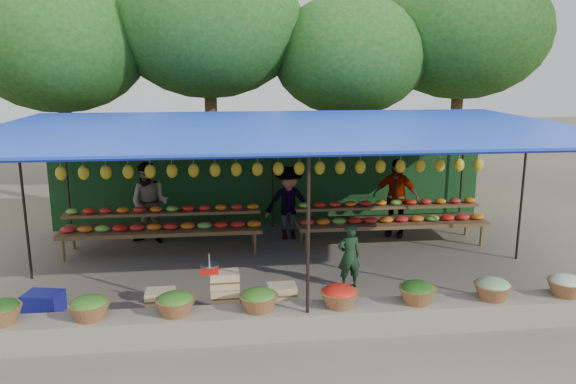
{
  "coord_description": "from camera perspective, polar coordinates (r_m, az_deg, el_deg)",
  "views": [
    {
      "loc": [
        -1.15,
        -10.4,
        3.93
      ],
      "look_at": [
        0.07,
        0.2,
        1.5
      ],
      "focal_mm": 35.0,
      "sensor_mm": 36.0,
      "label": 1
    }
  ],
  "objects": [
    {
      "name": "ground",
      "position": [
        11.17,
        -0.24,
        -7.74
      ],
      "size": [
        60.0,
        60.0,
        0.0
      ],
      "primitive_type": "plane",
      "color": "brown",
      "rests_on": "ground"
    },
    {
      "name": "stone_curb",
      "position": [
        8.58,
        1.83,
        -12.91
      ],
      "size": [
        10.6,
        0.55,
        0.4
      ],
      "primitive_type": "cube",
      "color": "gray",
      "rests_on": "ground"
    },
    {
      "name": "stall_canopy",
      "position": [
        10.61,
        -0.3,
        6.03
      ],
      "size": [
        10.8,
        6.6,
        2.82
      ],
      "color": "black",
      "rests_on": "ground"
    },
    {
      "name": "produce_baskets",
      "position": [
        8.42,
        1.16,
        -10.72
      ],
      "size": [
        8.98,
        0.58,
        0.34
      ],
      "color": "brown",
      "rests_on": "stone_curb"
    },
    {
      "name": "netting_backdrop",
      "position": [
        13.86,
        -1.68,
        1.7
      ],
      "size": [
        10.6,
        0.06,
        2.5
      ],
      "primitive_type": "cube",
      "color": "#1B4E22",
      "rests_on": "ground"
    },
    {
      "name": "tree_row",
      "position": [
        16.58,
        -0.87,
        15.53
      ],
      "size": [
        16.51,
        5.5,
        7.12
      ],
      "color": "#331F12",
      "rests_on": "ground"
    },
    {
      "name": "fruit_table_left",
      "position": [
        12.28,
        -12.6,
        -3.16
      ],
      "size": [
        4.21,
        0.95,
        0.93
      ],
      "color": "brown",
      "rests_on": "ground"
    },
    {
      "name": "fruit_table_right",
      "position": [
        12.74,
        10.37,
        -2.48
      ],
      "size": [
        4.21,
        0.95,
        0.93
      ],
      "color": "brown",
      "rests_on": "ground"
    },
    {
      "name": "crate_counter",
      "position": [
        9.06,
        -6.58,
        -10.79
      ],
      "size": [
        2.36,
        0.35,
        0.77
      ],
      "color": "tan",
      "rests_on": "ground"
    },
    {
      "name": "weighing_scale",
      "position": [
        8.86,
        -7.98,
        -7.65
      ],
      "size": [
        0.29,
        0.29,
        0.31
      ],
      "color": "red",
      "rests_on": "crate_counter"
    },
    {
      "name": "vendor_seated",
      "position": [
        10.13,
        6.23,
        -6.48
      ],
      "size": [
        0.46,
        0.33,
        1.18
      ],
      "primitive_type": "imported",
      "rotation": [
        0.0,
        0.0,
        3.26
      ],
      "color": "#17321B",
      "rests_on": "ground"
    },
    {
      "name": "customer_left",
      "position": [
        12.82,
        -13.86,
        -1.12
      ],
      "size": [
        1.06,
        0.94,
        1.83
      ],
      "primitive_type": "imported",
      "rotation": [
        0.0,
        0.0,
        -0.32
      ],
      "color": "slate",
      "rests_on": "ground"
    },
    {
      "name": "customer_mid",
      "position": [
        12.79,
        0.09,
        -1.13
      ],
      "size": [
        1.09,
        0.64,
        1.68
      ],
      "primitive_type": "imported",
      "rotation": [
        0.0,
        0.0,
        0.01
      ],
      "color": "slate",
      "rests_on": "ground"
    },
    {
      "name": "customer_right",
      "position": [
        13.25,
        10.88,
        -0.56
      ],
      "size": [
        1.15,
        0.92,
        1.82
      ],
      "primitive_type": "imported",
      "rotation": [
        0.0,
        0.0,
        -0.52
      ],
      "color": "slate",
      "rests_on": "ground"
    },
    {
      "name": "blue_crate_back",
      "position": [
        10.03,
        -23.57,
        -10.27
      ],
      "size": [
        0.65,
        0.53,
        0.34
      ],
      "primitive_type": "cube",
      "rotation": [
        0.0,
        0.0,
        -0.22
      ],
      "color": "navy",
      "rests_on": "ground"
    }
  ]
}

